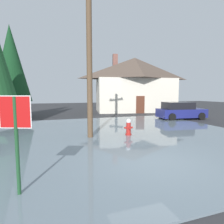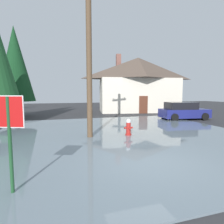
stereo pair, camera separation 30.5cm
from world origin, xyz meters
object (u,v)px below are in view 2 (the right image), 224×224
Objects in this scene: utility_pole at (89,48)px; house at (138,84)px; stop_sign_near at (9,125)px; fire_hydrant at (128,128)px; parked_car at (183,111)px; pine_tree_mid_left at (15,64)px.

house is (8.31, 12.35, -1.05)m from utility_pole.
utility_pole reaches higher than house.
fire_hydrant is (4.70, 4.70, -1.15)m from stop_sign_near.
utility_pole reaches higher than parked_car.
parked_car is (7.06, 4.65, 0.27)m from fire_hydrant.
house reaches higher than fire_hydrant.
utility_pole is at bearing 61.65° from stop_sign_near.
stop_sign_near is 0.26× the size of pine_tree_mid_left.
house is 8.40m from parked_car.
house is 13.82m from pine_tree_mid_left.
house is (6.24, 12.53, 3.04)m from fire_hydrant.
utility_pole is (-2.07, 0.18, 4.09)m from fire_hydrant.
pine_tree_mid_left reaches higher than fire_hydrant.
pine_tree_mid_left is (-14.41, 5.95, 4.33)m from parked_car.
utility_pole is 11.69m from pine_tree_mid_left.
house is (10.94, 17.23, 1.90)m from stop_sign_near.
parked_car reaches higher than fire_hydrant.
pine_tree_mid_left is (-5.29, 10.42, 0.52)m from utility_pole.
fire_hydrant is at bearing -116.47° from house.
house is 1.27× the size of pine_tree_mid_left.
house is at bearing 95.91° from parked_car.
utility_pole is 1.02× the size of pine_tree_mid_left.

